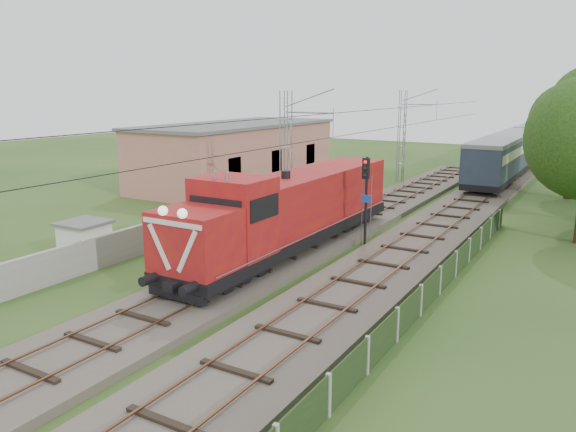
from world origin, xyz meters
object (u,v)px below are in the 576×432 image
Objects in this scene: signal_post at (366,187)px; relay_hut at (85,243)px; coach_rake at (549,130)px; locomotive at (291,210)px.

relay_hut is at bearing -138.81° from signal_post.
signal_post reaches higher than coach_rake.
relay_hut is (-12.40, -69.86, -1.42)m from coach_rake.
locomotive is 9.86m from relay_hut.
locomotive reaches higher than signal_post.
locomotive is at bearing -138.03° from signal_post.
locomotive is 3.99m from signal_post.
coach_rake is 60.92m from signal_post.
coach_rake is 42.25× the size of relay_hut.
locomotive is 3.64× the size of signal_post.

